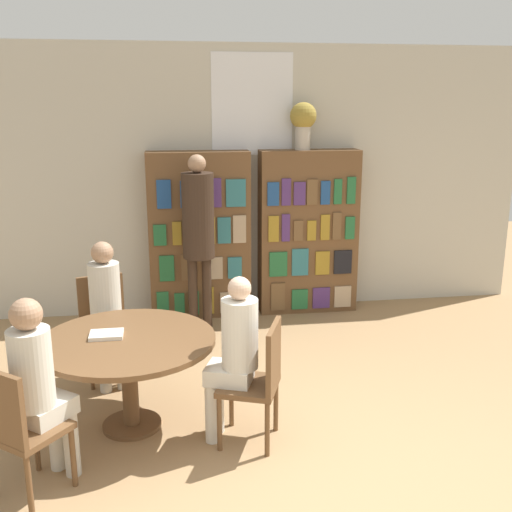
# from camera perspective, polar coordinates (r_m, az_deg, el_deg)

# --- Properties ---
(ground_plane) EXTENTS (16.00, 16.00, 0.00)m
(ground_plane) POSITION_cam_1_polar(r_m,az_deg,el_deg) (4.04, 7.54, -21.78)
(ground_plane) COLOR #9E7A51
(wall_back) EXTENTS (6.40, 0.07, 3.00)m
(wall_back) POSITION_cam_1_polar(r_m,az_deg,el_deg) (6.87, -0.38, 7.18)
(wall_back) COLOR beige
(wall_back) RESTS_ON ground_plane
(bookshelf_left) EXTENTS (1.12, 0.34, 1.86)m
(bookshelf_left) POSITION_cam_1_polar(r_m,az_deg,el_deg) (6.72, -5.39, 1.95)
(bookshelf_left) COLOR brown
(bookshelf_left) RESTS_ON ground_plane
(bookshelf_right) EXTENTS (1.12, 0.34, 1.86)m
(bookshelf_right) POSITION_cam_1_polar(r_m,az_deg,el_deg) (6.90, 4.97, 2.27)
(bookshelf_right) COLOR brown
(bookshelf_right) RESTS_ON ground_plane
(flower_vase) EXTENTS (0.29, 0.29, 0.51)m
(flower_vase) POSITION_cam_1_polar(r_m,az_deg,el_deg) (6.73, 4.51, 12.72)
(flower_vase) COLOR #B7AD9E
(flower_vase) RESTS_ON bookshelf_right
(reading_table) EXTENTS (1.29, 1.29, 0.71)m
(reading_table) POSITION_cam_1_polar(r_m,az_deg,el_deg) (4.53, -12.10, -8.93)
(reading_table) COLOR brown
(reading_table) RESTS_ON ground_plane
(chair_near_camera) EXTENTS (0.56, 0.56, 0.90)m
(chair_near_camera) POSITION_cam_1_polar(r_m,az_deg,el_deg) (3.99, -21.75, -14.77)
(chair_near_camera) COLOR brown
(chair_near_camera) RESTS_ON ground_plane
(chair_left_side) EXTENTS (0.49, 0.49, 0.90)m
(chair_left_side) POSITION_cam_1_polar(r_m,az_deg,el_deg) (5.47, -14.26, -6.06)
(chair_left_side) COLOR brown
(chair_left_side) RESTS_ON ground_plane
(chair_far_side) EXTENTS (0.51, 0.51, 0.90)m
(chair_far_side) POSITION_cam_1_polar(r_m,az_deg,el_deg) (4.29, 0.30, -11.47)
(chair_far_side) COLOR brown
(chair_far_side) RESTS_ON ground_plane
(seated_reader_left) EXTENTS (0.34, 0.40, 1.26)m
(seated_reader_left) POSITION_cam_1_polar(r_m,az_deg,el_deg) (5.23, -14.05, -4.54)
(seated_reader_left) COLOR beige
(seated_reader_left) RESTS_ON ground_plane
(seated_reader_right) EXTENTS (0.40, 0.35, 1.23)m
(seated_reader_right) POSITION_cam_1_polar(r_m,az_deg,el_deg) (4.25, -2.14, -8.92)
(seated_reader_right) COLOR silver
(seated_reader_right) RESTS_ON ground_plane
(seated_reader_back) EXTENTS (0.40, 0.41, 1.27)m
(seated_reader_back) POSITION_cam_1_polar(r_m,az_deg,el_deg) (3.99, -20.01, -11.08)
(seated_reader_back) COLOR beige
(seated_reader_back) RESTS_ON ground_plane
(librarian_standing) EXTENTS (0.33, 0.60, 1.87)m
(librarian_standing) POSITION_cam_1_polar(r_m,az_deg,el_deg) (6.18, -5.51, 3.07)
(librarian_standing) COLOR #332319
(librarian_standing) RESTS_ON ground_plane
(open_book_on_table) EXTENTS (0.24, 0.18, 0.03)m
(open_book_on_table) POSITION_cam_1_polar(r_m,az_deg,el_deg) (4.55, -14.06, -7.28)
(open_book_on_table) COLOR silver
(open_book_on_table) RESTS_ON reading_table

